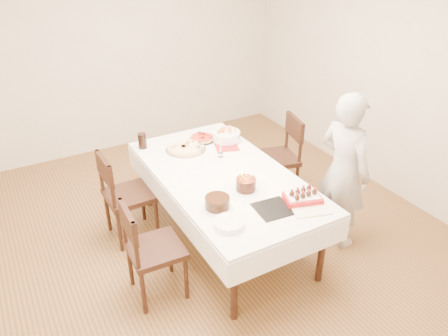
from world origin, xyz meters
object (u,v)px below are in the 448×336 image
birthday_cake (246,181)px  cola_glass (142,141)px  dining_table (224,207)px  chair_left_dessert (155,249)px  pizza_white (186,148)px  layer_cake (217,203)px  pizza_pepperoni (202,138)px  person (343,171)px  taper_candle (221,146)px  chair_left_savory (129,195)px  chair_right_savory (275,158)px  pasta_bowl (226,136)px  strawberry_box (303,197)px

birthday_cake → cola_glass: bearing=112.2°
dining_table → chair_left_dessert: (-0.85, -0.36, 0.09)m
pizza_white → layer_cake: layer_cake is taller
pizza_pepperoni → layer_cake: layer_cake is taller
chair_left_dessert → person: bearing=177.0°
chair_left_dessert → taper_candle: 1.27m
chair_left_dessert → pizza_pepperoni: bearing=-129.4°
chair_left_savory → taper_candle: bearing=167.1°
chair_left_dessert → birthday_cake: birthday_cake is taller
chair_right_savory → cola_glass: 1.49m
pasta_bowl → cola_glass: bearing=162.0°
cola_glass → layer_cake: size_ratio=0.62×
chair_left_savory → chair_left_dessert: size_ratio=1.03×
pizza_pepperoni → pizza_white: bearing=-152.4°
taper_candle → birthday_cake: size_ratio=1.38×
pizza_pepperoni → strawberry_box: strawberry_box is taller
taper_candle → birthday_cake: bearing=-99.5°
dining_table → chair_right_savory: chair_right_savory is taller
pizza_white → pasta_bowl: 0.48m
pasta_bowl → person: bearing=-62.5°
pasta_bowl → taper_candle: size_ratio=1.23×
chair_right_savory → person: bearing=-71.9°
pizza_pepperoni → chair_left_dessert: bearing=-131.9°
pizza_pepperoni → strawberry_box: 1.49m
pizza_white → strawberry_box: size_ratio=1.39×
pizza_white → cola_glass: bearing=144.2°
pizza_white → taper_candle: 0.40m
chair_left_dessert → cola_glass: 1.36m
dining_table → taper_candle: bearing=66.1°
dining_table → pasta_bowl: (0.38, 0.62, 0.43)m
person → chair_left_savory: bearing=51.7°
dining_table → person: person is taller
dining_table → pizza_white: 0.75m
chair_left_savory → cola_glass: (0.31, 0.38, 0.35)m
chair_left_dessert → layer_cake: (0.53, -0.10, 0.34)m
chair_right_savory → pizza_pepperoni: bearing=169.8°
person → pasta_bowl: bearing=20.1°
cola_glass → chair_left_dessert: bearing=-107.0°
pasta_bowl → taper_candle: bearing=-128.2°
chair_right_savory → pizza_white: size_ratio=2.32×
chair_right_savory → cola_glass: bearing=174.8°
chair_right_savory → strawberry_box: bearing=-102.1°
chair_right_savory → chair_left_savory: bearing=-169.4°
pasta_bowl → strawberry_box: (-0.03, -1.34, -0.02)m
chair_left_savory → pizza_pepperoni: (0.93, 0.24, 0.30)m
chair_left_savory → person: size_ratio=0.61×
chair_left_dessert → person: (1.83, -0.18, 0.31)m
dining_table → pizza_pepperoni: 0.87m
dining_table → strawberry_box: size_ratio=7.09×
chair_left_dessert → taper_candle: taper_candle is taller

